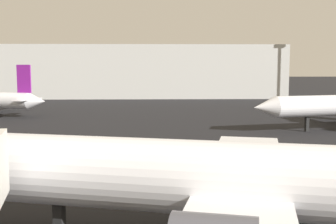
# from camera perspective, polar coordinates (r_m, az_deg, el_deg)

# --- Properties ---
(airplane_at_gate) EXTENTS (32.28, 28.42, 10.97)m
(airplane_at_gate) POSITION_cam_1_polar(r_m,az_deg,el_deg) (20.03, 7.26, -8.89)
(airplane_at_gate) COLOR white
(airplane_at_gate) RESTS_ON ground_plane
(terminal_building) EXTENTS (95.35, 19.73, 13.86)m
(terminal_building) POSITION_cam_1_polar(r_m,az_deg,el_deg) (118.11, -8.35, 5.43)
(terminal_building) COLOR #B7B7B2
(terminal_building) RESTS_ON ground_plane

